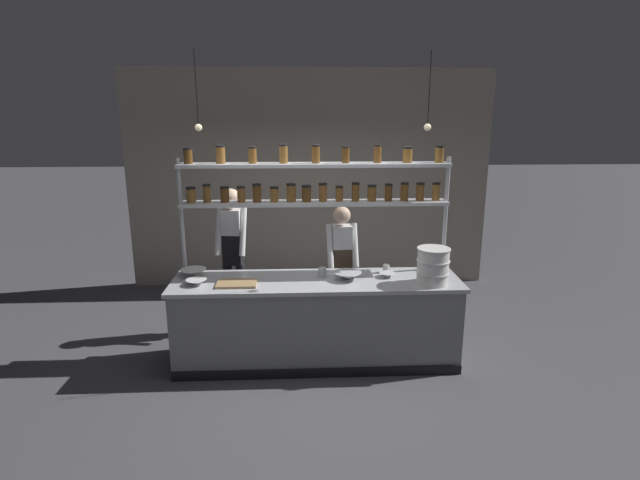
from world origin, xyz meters
TOP-DOWN VIEW (x-y plane):
  - ground_plane at (0.00, 0.00)m, footprint 40.00×40.00m
  - back_wall at (0.00, 2.57)m, footprint 5.40×0.12m
  - prep_counter at (0.00, -0.00)m, footprint 3.00×0.76m
  - spice_shelf_unit at (-0.00, 0.33)m, footprint 2.88×0.28m
  - chef_left at (-0.96, 0.84)m, footprint 0.39×0.32m
  - chef_center at (0.32, 0.64)m, footprint 0.38×0.29m
  - container_stack at (1.17, -0.17)m, footprint 0.33×0.33m
  - cutting_board at (-0.81, -0.11)m, footprint 0.40×0.26m
  - prep_bowl_near_left at (-1.30, 0.19)m, footprint 0.27×0.27m
  - prep_bowl_center_front at (0.33, -0.01)m, footprint 0.29×0.29m
  - prep_bowl_center_back at (-1.22, -0.10)m, footprint 0.21×0.21m
  - prep_bowl_near_right at (0.75, 0.05)m, footprint 0.17×0.17m
  - serving_cup_front at (0.77, 0.21)m, footprint 0.07×0.07m
  - serving_cup_by_board at (0.06, 0.08)m, footprint 0.08×0.08m
  - pendant_light_row at (-0.02, 0.00)m, footprint 2.27×0.07m

SIDE VIEW (x-z plane):
  - ground_plane at x=0.00m, z-range 0.00..0.00m
  - prep_counter at x=0.00m, z-range 0.00..0.92m
  - chef_center at x=0.32m, z-range 0.11..1.68m
  - cutting_board at x=-0.81m, z-range 0.92..0.94m
  - prep_bowl_near_right at x=0.75m, z-range 0.92..0.97m
  - prep_bowl_center_back at x=-1.22m, z-range 0.92..0.98m
  - prep_bowl_near_left at x=-1.30m, z-range 0.92..0.99m
  - prep_bowl_center_front at x=0.33m, z-range 0.92..1.00m
  - serving_cup_front at x=0.77m, z-range 0.92..1.00m
  - serving_cup_by_board at x=0.06m, z-range 0.92..1.02m
  - chef_left at x=-0.96m, z-range 0.14..1.90m
  - container_stack at x=1.17m, z-range 0.92..1.29m
  - back_wall at x=0.00m, z-range 0.00..3.22m
  - spice_shelf_unit at x=0.00m, z-range 0.68..2.97m
  - pendant_light_row at x=-0.02m, z-range 2.14..2.88m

